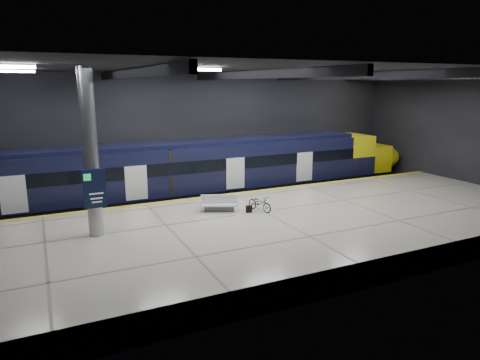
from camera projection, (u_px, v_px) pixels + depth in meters
ground at (255, 226)px, 22.46m from camera, size 30.00×30.00×0.00m
room_shell at (255, 117)px, 21.20m from camera, size 30.10×16.10×8.05m
platform at (279, 231)px, 20.13m from camera, size 30.00×11.00×1.10m
safety_strip at (233, 194)px, 24.64m from camera, size 30.00×0.40×0.01m
rails at (215, 200)px, 27.29m from camera, size 30.00×1.52×0.16m
train at (208, 170)px, 26.67m from camera, size 29.40×2.84×3.79m
bench at (219, 205)px, 21.33m from camera, size 2.05×1.48×0.84m
bicycle at (260, 203)px, 21.30m from camera, size 0.98×1.62×0.80m
pannier_bag at (249, 209)px, 21.10m from camera, size 0.34×0.25×0.35m
info_column at (91, 156)px, 17.23m from camera, size 0.90×0.78×6.90m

